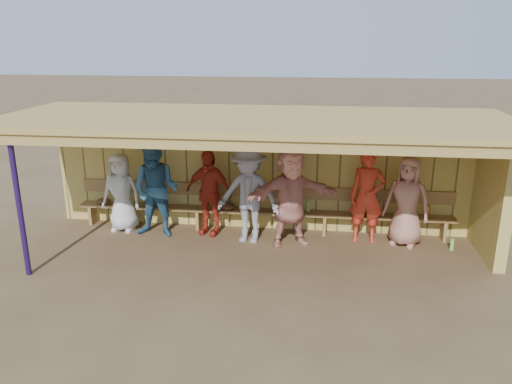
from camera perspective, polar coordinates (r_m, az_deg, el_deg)
ground at (r=9.28m, az=-0.28°, el=-6.84°), size 90.00×90.00×0.00m
player_b at (r=10.41m, az=-15.15°, el=-0.06°), size 0.80×0.54×1.61m
player_c at (r=9.92m, az=-11.34°, el=0.28°), size 0.98×0.79×1.91m
player_d at (r=9.90m, az=-5.44°, el=-0.07°), size 1.08×0.68×1.72m
player_e at (r=9.43m, az=-0.85°, el=-0.28°), size 1.34×0.92×1.90m
player_f at (r=9.33m, az=4.00°, el=-0.52°), size 1.85×1.13×1.90m
player_g at (r=9.70m, az=12.58°, el=-0.49°), size 0.68×0.47×1.81m
player_h at (r=9.73m, az=16.87°, el=-1.03°), size 0.99×0.83×1.73m
dugout_structure at (r=9.36m, az=2.63°, el=4.29°), size 8.80×3.20×2.50m
bench at (r=10.12m, az=0.56°, el=-1.57°), size 7.60×0.34×0.93m
dugout_equipment at (r=10.20m, az=-5.79°, el=-1.73°), size 7.14×0.62×0.80m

